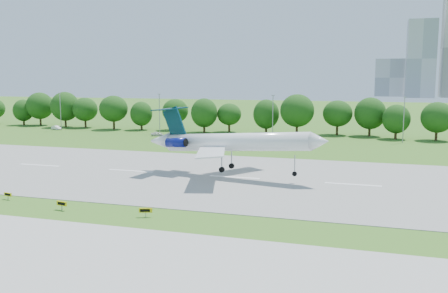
% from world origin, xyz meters
% --- Properties ---
extents(ground, '(600.00, 600.00, 0.00)m').
position_xyz_m(ground, '(0.00, 0.00, 0.00)').
color(ground, '#2C5A17').
rests_on(ground, ground).
extents(runway, '(400.00, 45.00, 0.08)m').
position_xyz_m(runway, '(0.00, 25.00, 0.04)').
color(runway, gray).
rests_on(runway, ground).
extents(tree_line, '(288.40, 8.40, 10.40)m').
position_xyz_m(tree_line, '(0.00, 92.00, 6.19)').
color(tree_line, '#382314').
rests_on(tree_line, ground).
extents(light_poles, '(175.90, 0.25, 12.19)m').
position_xyz_m(light_poles, '(-2.50, 82.00, 6.34)').
color(light_poles, gray).
rests_on(light_poles, ground).
extents(airliner, '(33.84, 24.33, 10.98)m').
position_xyz_m(airliner, '(18.62, 25.27, 6.28)').
color(airliner, white).
rests_on(airliner, ground).
extents(taxi_sign_left, '(1.43, 0.41, 1.00)m').
position_xyz_m(taxi_sign_left, '(-6.71, 0.56, 0.74)').
color(taxi_sign_left, gray).
rests_on(taxi_sign_left, ground).
extents(taxi_sign_centre, '(1.70, 0.49, 1.19)m').
position_xyz_m(taxi_sign_centre, '(4.08, -2.05, 0.88)').
color(taxi_sign_centre, gray).
rests_on(taxi_sign_centre, ground).
extents(taxi_sign_right, '(1.64, 0.72, 1.18)m').
position_xyz_m(taxi_sign_right, '(16.12, -1.82, 0.87)').
color(taxi_sign_right, gray).
rests_on(taxi_sign_right, ground).
extents(service_vehicle_a, '(4.19, 2.73, 1.30)m').
position_xyz_m(service_vehicle_a, '(-57.61, 82.97, 0.65)').
color(service_vehicle_a, silver).
rests_on(service_vehicle_a, ground).
extents(service_vehicle_b, '(3.83, 2.29, 1.22)m').
position_xyz_m(service_vehicle_b, '(-18.49, 76.83, 0.61)').
color(service_vehicle_b, silver).
rests_on(service_vehicle_b, ground).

